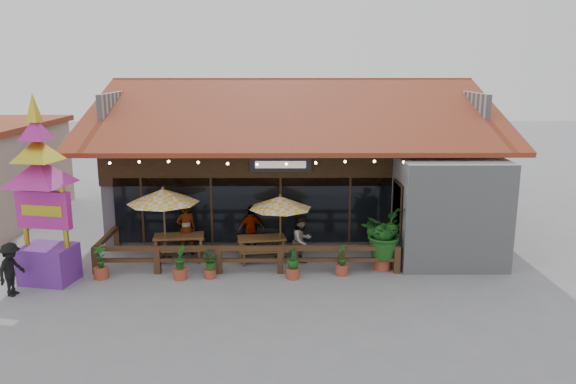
{
  "coord_description": "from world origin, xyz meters",
  "views": [
    {
      "loc": [
        -0.38,
        -17.79,
        6.65
      ],
      "look_at": [
        -0.24,
        1.5,
        2.26
      ],
      "focal_mm": 35.0,
      "sensor_mm": 36.0,
      "label": 1
    }
  ],
  "objects_px": {
    "picnic_table_right": "(262,244)",
    "picnic_table_left": "(179,243)",
    "umbrella_left": "(163,196)",
    "pedestrian": "(11,269)",
    "tropical_plant": "(383,234)",
    "thai_sign_tower": "(40,177)",
    "umbrella_right": "(280,203)"
  },
  "relations": [
    {
      "from": "picnic_table_right",
      "to": "thai_sign_tower",
      "type": "xyz_separation_m",
      "value": [
        -6.56,
        -2.05,
        2.8
      ]
    },
    {
      "from": "umbrella_left",
      "to": "picnic_table_left",
      "type": "bearing_deg",
      "value": 25.34
    },
    {
      "from": "picnic_table_left",
      "to": "picnic_table_right",
      "type": "distance_m",
      "value": 2.9
    },
    {
      "from": "umbrella_left",
      "to": "pedestrian",
      "type": "height_order",
      "value": "umbrella_left"
    },
    {
      "from": "picnic_table_left",
      "to": "tropical_plant",
      "type": "bearing_deg",
      "value": -9.5
    },
    {
      "from": "umbrella_left",
      "to": "umbrella_right",
      "type": "bearing_deg",
      "value": 1.68
    },
    {
      "from": "umbrella_right",
      "to": "pedestrian",
      "type": "xyz_separation_m",
      "value": [
        -7.86,
        -3.15,
        -1.22
      ]
    },
    {
      "from": "picnic_table_left",
      "to": "picnic_table_right",
      "type": "xyz_separation_m",
      "value": [
        2.89,
        -0.11,
        -0.03
      ]
    },
    {
      "from": "umbrella_right",
      "to": "picnic_table_left",
      "type": "distance_m",
      "value": 3.84
    },
    {
      "from": "thai_sign_tower",
      "to": "umbrella_right",
      "type": "bearing_deg",
      "value": 16.03
    },
    {
      "from": "picnic_table_left",
      "to": "pedestrian",
      "type": "height_order",
      "value": "pedestrian"
    },
    {
      "from": "picnic_table_left",
      "to": "umbrella_right",
      "type": "bearing_deg",
      "value": -1.4
    },
    {
      "from": "umbrella_left",
      "to": "umbrella_right",
      "type": "distance_m",
      "value": 3.99
    },
    {
      "from": "picnic_table_left",
      "to": "thai_sign_tower",
      "type": "distance_m",
      "value": 5.08
    },
    {
      "from": "umbrella_left",
      "to": "umbrella_right",
      "type": "relative_size",
      "value": 1.11
    },
    {
      "from": "tropical_plant",
      "to": "pedestrian",
      "type": "relative_size",
      "value": 1.34
    },
    {
      "from": "picnic_table_right",
      "to": "pedestrian",
      "type": "relative_size",
      "value": 1.15
    },
    {
      "from": "picnic_table_left",
      "to": "tropical_plant",
      "type": "relative_size",
      "value": 0.88
    },
    {
      "from": "umbrella_right",
      "to": "pedestrian",
      "type": "height_order",
      "value": "umbrella_right"
    },
    {
      "from": "umbrella_left",
      "to": "picnic_table_right",
      "type": "xyz_separation_m",
      "value": [
        3.32,
        0.09,
        -1.75
      ]
    },
    {
      "from": "umbrella_right",
      "to": "thai_sign_tower",
      "type": "relative_size",
      "value": 0.41
    },
    {
      "from": "picnic_table_left",
      "to": "tropical_plant",
      "type": "height_order",
      "value": "tropical_plant"
    },
    {
      "from": "tropical_plant",
      "to": "picnic_table_right",
      "type": "bearing_deg",
      "value": 165.46
    },
    {
      "from": "picnic_table_left",
      "to": "picnic_table_right",
      "type": "bearing_deg",
      "value": -2.22
    },
    {
      "from": "thai_sign_tower",
      "to": "pedestrian",
      "type": "relative_size",
      "value": 3.92
    },
    {
      "from": "umbrella_left",
      "to": "umbrella_right",
      "type": "height_order",
      "value": "umbrella_left"
    },
    {
      "from": "picnic_table_left",
      "to": "picnic_table_right",
      "type": "height_order",
      "value": "picnic_table_left"
    },
    {
      "from": "picnic_table_right",
      "to": "tropical_plant",
      "type": "relative_size",
      "value": 0.85
    },
    {
      "from": "picnic_table_right",
      "to": "picnic_table_left",
      "type": "bearing_deg",
      "value": 177.78
    },
    {
      "from": "umbrella_left",
      "to": "umbrella_right",
      "type": "xyz_separation_m",
      "value": [
        3.98,
        0.12,
        -0.26
      ]
    },
    {
      "from": "pedestrian",
      "to": "picnic_table_right",
      "type": "bearing_deg",
      "value": -56.75
    },
    {
      "from": "tropical_plant",
      "to": "pedestrian",
      "type": "bearing_deg",
      "value": -169.55
    }
  ]
}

